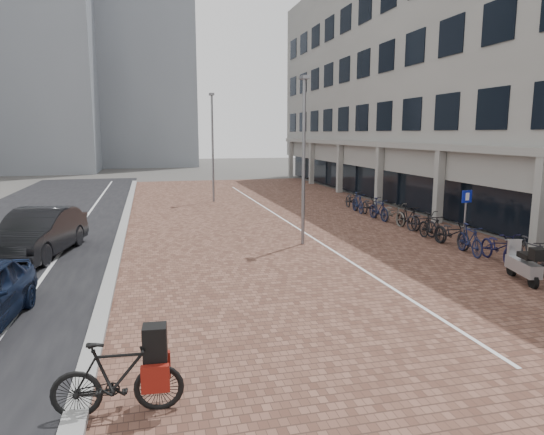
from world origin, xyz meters
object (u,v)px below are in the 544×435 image
Objects in this scene: hero_bike at (118,377)px; parking_sign at (466,211)px; car_dark at (39,233)px; scooter_front at (524,263)px.

parking_sign reaches higher than hero_bike.
hero_bike is at bearing -155.75° from parking_sign.
car_dark is at bearing 20.39° from hero_bike.
car_dark is 2.95× the size of scooter_front.
parking_sign is at bearing 90.38° from scooter_front.
car_dark is at bearing 159.35° from parking_sign.
hero_bike reaches higher than scooter_front.
scooter_front is (13.55, -6.45, -0.23)m from car_dark.
car_dark is 2.30× the size of parking_sign.
scooter_front is at bearing -13.38° from car_dark.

